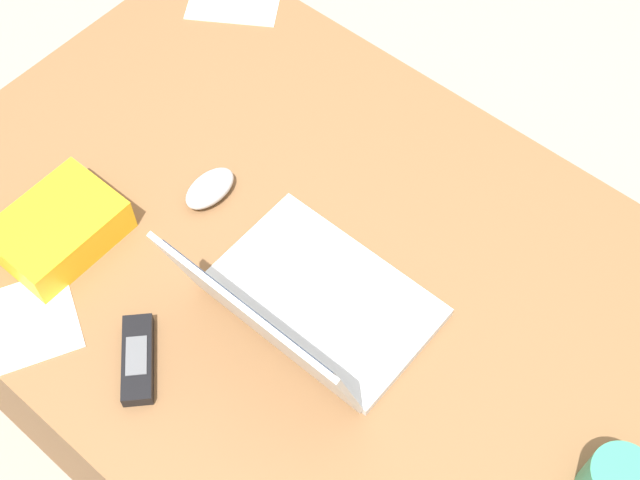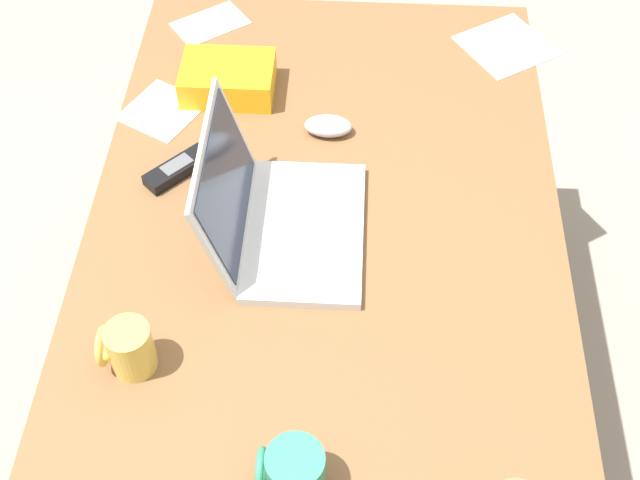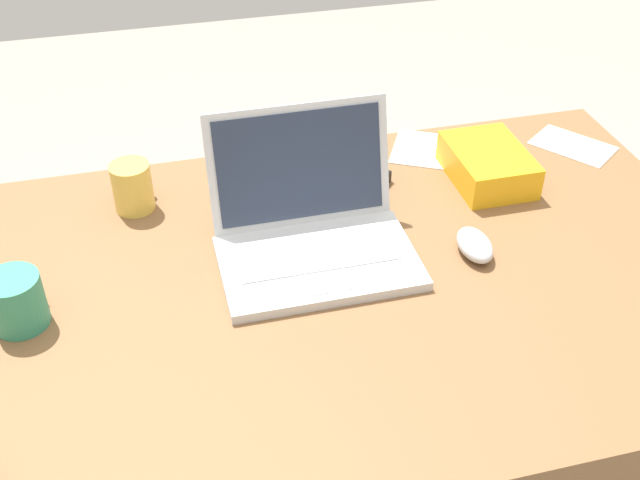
{
  "view_description": "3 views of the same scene",
  "coord_description": "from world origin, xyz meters",
  "px_view_note": "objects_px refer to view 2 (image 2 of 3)",
  "views": [
    {
      "loc": [
        -0.39,
        0.52,
        1.91
      ],
      "look_at": [
        0.06,
        -0.0,
        0.82
      ],
      "focal_mm": 48.5,
      "sensor_mm": 36.0,
      "label": 1
    },
    {
      "loc": [
        -0.99,
        -0.05,
        1.93
      ],
      "look_at": [
        -0.02,
        0.0,
        0.76
      ],
      "focal_mm": 47.92,
      "sensor_mm": 36.0,
      "label": 2
    },
    {
      "loc": [
        -0.24,
        -0.98,
        1.59
      ],
      "look_at": [
        0.02,
        0.04,
        0.78
      ],
      "focal_mm": 44.38,
      "sensor_mm": 36.0,
      "label": 3
    }
  ],
  "objects_px": {
    "cordless_phone": "(177,169)",
    "snack_bag": "(228,79)",
    "coffee_mug_tall": "(293,472)",
    "computer_mouse": "(328,126)",
    "laptop": "(279,216)",
    "coffee_mug_white": "(128,348)"
  },
  "relations": [
    {
      "from": "computer_mouse",
      "to": "cordless_phone",
      "type": "height_order",
      "value": "computer_mouse"
    },
    {
      "from": "coffee_mug_white",
      "to": "cordless_phone",
      "type": "relative_size",
      "value": 0.73
    },
    {
      "from": "snack_bag",
      "to": "coffee_mug_white",
      "type": "bearing_deg",
      "value": 173.85
    },
    {
      "from": "computer_mouse",
      "to": "coffee_mug_tall",
      "type": "bearing_deg",
      "value": -179.98
    },
    {
      "from": "coffee_mug_tall",
      "to": "cordless_phone",
      "type": "bearing_deg",
      "value": 23.61
    },
    {
      "from": "computer_mouse",
      "to": "snack_bag",
      "type": "distance_m",
      "value": 0.25
    },
    {
      "from": "laptop",
      "to": "cordless_phone",
      "type": "relative_size",
      "value": 2.59
    },
    {
      "from": "coffee_mug_white",
      "to": "snack_bag",
      "type": "distance_m",
      "value": 0.69
    },
    {
      "from": "coffee_mug_tall",
      "to": "snack_bag",
      "type": "distance_m",
      "value": 0.9
    },
    {
      "from": "cordless_phone",
      "to": "snack_bag",
      "type": "height_order",
      "value": "snack_bag"
    },
    {
      "from": "laptop",
      "to": "cordless_phone",
      "type": "height_order",
      "value": "laptop"
    },
    {
      "from": "coffee_mug_tall",
      "to": "cordless_phone",
      "type": "distance_m",
      "value": 0.69
    },
    {
      "from": "laptop",
      "to": "snack_bag",
      "type": "relative_size",
      "value": 1.73
    },
    {
      "from": "coffee_mug_white",
      "to": "coffee_mug_tall",
      "type": "distance_m",
      "value": 0.34
    },
    {
      "from": "coffee_mug_tall",
      "to": "computer_mouse",
      "type": "bearing_deg",
      "value": -1.05
    },
    {
      "from": "coffee_mug_tall",
      "to": "snack_bag",
      "type": "relative_size",
      "value": 0.51
    },
    {
      "from": "coffee_mug_white",
      "to": "snack_bag",
      "type": "height_order",
      "value": "coffee_mug_white"
    },
    {
      "from": "computer_mouse",
      "to": "snack_bag",
      "type": "xyz_separation_m",
      "value": [
        0.12,
        0.22,
        0.01
      ]
    },
    {
      "from": "computer_mouse",
      "to": "coffee_mug_tall",
      "type": "height_order",
      "value": "coffee_mug_tall"
    },
    {
      "from": "cordless_phone",
      "to": "snack_bag",
      "type": "distance_m",
      "value": 0.26
    },
    {
      "from": "computer_mouse",
      "to": "coffee_mug_tall",
      "type": "xyz_separation_m",
      "value": [
        -0.76,
        0.01,
        0.03
      ]
    },
    {
      "from": "coffee_mug_tall",
      "to": "coffee_mug_white",
      "type": "bearing_deg",
      "value": 55.16
    }
  ]
}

